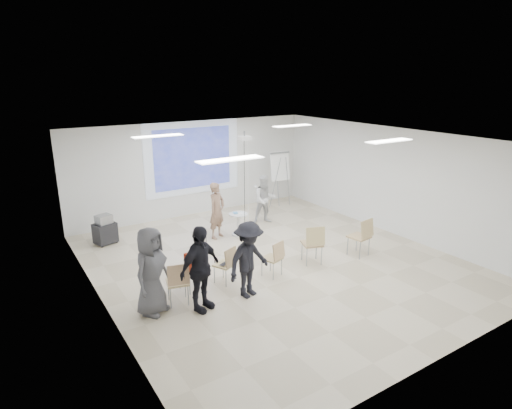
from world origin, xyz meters
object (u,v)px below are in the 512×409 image
av_cart (105,230)px  audience_left (200,263)px  audience_mid (249,255)px  chair_center (275,256)px  audience_outer (151,266)px  player_right (265,197)px  flipchart_easel (280,167)px  pedestal_table (238,223)px  player_left (217,207)px  chair_right_far (362,234)px  laptop (224,263)px  chair_left_inner (227,262)px  chair_left_mid (193,266)px  chair_right_inner (313,241)px  chair_far_left (178,280)px

av_cart → audience_left: bearing=-98.2°
audience_mid → chair_center: bearing=9.8°
audience_left → audience_outer: (-0.81, 0.39, -0.02)m
player_right → flipchart_easel: (1.35, 1.12, 0.57)m
pedestal_table → player_left: (-0.58, 0.17, 0.53)m
chair_center → chair_right_far: chair_right_far is taller
laptop → audience_outer: bearing=-12.0°
player_right → chair_left_inner: player_right is taller
player_left → chair_left_mid: size_ratio=1.87×
player_left → av_cart: (-2.75, 1.22, -0.52)m
player_right → flipchart_easel: bearing=58.1°
audience_mid → flipchart_easel: flipchart_easel is taller
player_right → audience_mid: 4.59m
chair_right_inner → audience_left: bearing=-151.4°
chair_right_far → audience_outer: (-5.28, 0.25, 0.38)m
player_right → chair_center: (-1.88, -3.18, -0.33)m
player_right → audience_mid: (-2.82, -3.62, 0.08)m
chair_right_inner → chair_right_far: bearing=7.9°
chair_left_mid → laptop: bearing=-12.6°
chair_left_mid → chair_right_inner: size_ratio=0.98×
chair_left_mid → av_cart: bearing=91.8°
pedestal_table → audience_outer: size_ratio=0.35×
player_right → chair_right_inner: (-0.72, -3.13, -0.25)m
pedestal_table → player_left: bearing=164.1°
chair_center → audience_mid: 1.12m
chair_left_mid → audience_mid: (0.85, -0.82, 0.34)m
pedestal_table → chair_right_far: size_ratio=0.67×
audience_mid → laptop: bearing=84.5°
pedestal_table → audience_left: bearing=-130.6°
player_left → chair_right_far: 3.94m
chair_center → audience_mid: (-0.94, -0.43, 0.41)m
player_left → chair_left_mid: bearing=-152.9°
chair_left_mid → chair_center: bearing=-24.1°
chair_center → chair_right_inner: 1.16m
chair_left_mid → audience_left: bearing=-116.6°
chair_far_left → av_cart: 4.10m
chair_right_far → audience_mid: (-3.41, -0.19, 0.32)m
pedestal_table → player_right: size_ratio=0.40×
chair_right_far → audience_outer: size_ratio=0.52×
chair_far_left → chair_center: bearing=14.4°
chair_center → chair_right_inner: size_ratio=0.86×
audience_left → av_cart: audience_left is taller
audience_mid → chair_right_far: bearing=-11.8°
pedestal_table → chair_right_inner: 2.70m
chair_left_inner → player_left: bearing=42.3°
pedestal_table → flipchart_easel: (2.58, 1.61, 1.03)m
chair_far_left → chair_left_inner: bearing=27.6°
player_left → chair_right_far: size_ratio=1.80×
audience_mid → player_right: bearing=37.1°
av_cart → player_right: bearing=-28.1°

